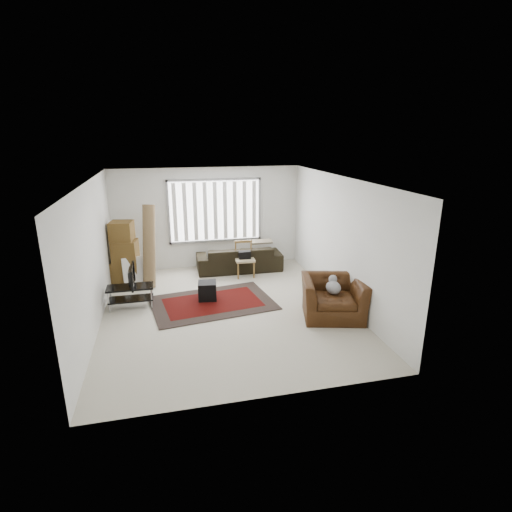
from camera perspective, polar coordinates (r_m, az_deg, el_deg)
The scene contains 11 objects.
room at distance 8.40m, azimuth -4.78°, elevation 4.78°, with size 6.00×6.02×2.71m.
persian_rug at distance 8.80m, azimuth -6.22°, elevation -6.65°, with size 2.78×2.06×0.02m.
tv_stand at distance 8.84m, azimuth -17.50°, elevation -4.95°, with size 0.95×0.43×0.47m.
tv at distance 8.72m, azimuth -17.71°, elevation -2.80°, with size 0.77×0.10×0.44m, color black.
subwoofer at distance 8.91m, azimuth -6.96°, elevation -4.92°, with size 0.39×0.39×0.39m, color black.
moving_boxes at distance 10.19m, azimuth -18.22°, elevation 0.14°, with size 0.71×0.67×1.54m.
white_flatpack at distance 10.01m, azimuth -16.87°, elevation -2.18°, with size 0.57×0.08×0.72m, color silver.
rolled_rug at distance 9.79m, azimuth -15.03°, elevation 1.37°, with size 0.29×0.29×1.95m, color brown.
sofa at distance 10.70m, azimuth -2.42°, elevation 0.21°, with size 2.25×0.97×0.86m, color black.
side_chair at distance 10.23m, azimuth -1.64°, elevation -0.22°, with size 0.50×0.50×0.90m.
armchair at distance 8.15m, azimuth 11.01°, elevation -5.47°, with size 1.47×1.35×0.91m.
Camera 1 is at (-1.17, -7.60, 3.56)m, focal length 28.00 mm.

